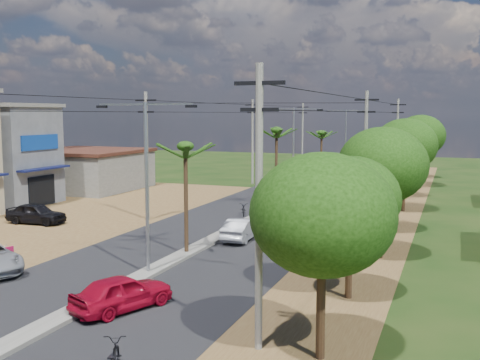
# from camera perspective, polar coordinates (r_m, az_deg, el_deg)

# --- Properties ---
(ground) EXTENTS (160.00, 160.00, 0.00)m
(ground) POSITION_cam_1_polar(r_m,az_deg,el_deg) (26.85, -9.29, -9.51)
(ground) COLOR black
(ground) RESTS_ON ground
(road) EXTENTS (12.00, 110.00, 0.04)m
(road) POSITION_cam_1_polar(r_m,az_deg,el_deg) (40.15, 1.55, -3.95)
(road) COLOR black
(road) RESTS_ON ground
(median) EXTENTS (1.00, 90.00, 0.18)m
(median) POSITION_cam_1_polar(r_m,az_deg,el_deg) (42.94, 2.88, -3.16)
(median) COLOR #605E56
(median) RESTS_ON ground
(dirt_lot_west) EXTENTS (18.00, 46.00, 0.04)m
(dirt_lot_west) POSITION_cam_1_polar(r_m,az_deg,el_deg) (41.92, -21.65, -3.98)
(dirt_lot_west) COLOR brown
(dirt_lot_west) RESTS_ON ground
(dirt_shoulder_east) EXTENTS (5.00, 90.00, 0.03)m
(dirt_shoulder_east) POSITION_cam_1_polar(r_m,az_deg,el_deg) (38.24, 13.69, -4.70)
(dirt_shoulder_east) COLOR brown
(dirt_shoulder_east) RESTS_ON ground
(shophouse_grey) EXTENTS (9.00, 6.40, 8.30)m
(shophouse_grey) POSITION_cam_1_polar(r_m,az_deg,el_deg) (50.52, -23.10, 2.45)
(shophouse_grey) COLOR #52535A
(shophouse_grey) RESTS_ON ground
(low_shed) EXTENTS (10.40, 10.40, 3.95)m
(low_shed) POSITION_cam_1_polar(r_m,az_deg,el_deg) (57.69, -15.40, 1.03)
(low_shed) COLOR #605E56
(low_shed) RESTS_ON ground
(tree_east_a) EXTENTS (4.40, 4.40, 6.37)m
(tree_east_a) POSITION_cam_1_polar(r_m,az_deg,el_deg) (16.88, 8.38, -3.52)
(tree_east_a) COLOR black
(tree_east_a) RESTS_ON ground
(tree_east_b) EXTENTS (4.00, 4.00, 5.83)m
(tree_east_b) POSITION_cam_1_polar(r_m,az_deg,el_deg) (22.79, 11.17, -1.87)
(tree_east_b) COLOR black
(tree_east_b) RESTS_ON ground
(tree_east_c) EXTENTS (4.60, 4.60, 6.83)m
(tree_east_c) POSITION_cam_1_polar(r_m,az_deg,el_deg) (29.54, 14.29, 1.47)
(tree_east_c) COLOR black
(tree_east_c) RESTS_ON ground
(tree_east_d) EXTENTS (4.20, 4.20, 6.13)m
(tree_east_d) POSITION_cam_1_polar(r_m,az_deg,el_deg) (36.55, 15.08, 1.59)
(tree_east_d) COLOR black
(tree_east_d) RESTS_ON ground
(tree_east_e) EXTENTS (4.80, 4.80, 7.14)m
(tree_east_e) POSITION_cam_1_polar(r_m,az_deg,el_deg) (44.43, 16.44, 3.40)
(tree_east_e) COLOR black
(tree_east_e) RESTS_ON ground
(tree_east_f) EXTENTS (3.80, 3.80, 5.52)m
(tree_east_f) POSITION_cam_1_polar(r_m,az_deg,el_deg) (52.49, 16.66, 2.55)
(tree_east_f) COLOR black
(tree_east_f) RESTS_ON ground
(tree_east_g) EXTENTS (5.00, 5.00, 7.38)m
(tree_east_g) POSITION_cam_1_polar(r_m,az_deg,el_deg) (60.36, 17.85, 4.30)
(tree_east_g) COLOR black
(tree_east_g) RESTS_ON ground
(tree_east_h) EXTENTS (4.40, 4.40, 6.52)m
(tree_east_h) POSITION_cam_1_polar(r_m,az_deg,el_deg) (68.38, 17.96, 4.05)
(tree_east_h) COLOR black
(tree_east_h) RESTS_ON ground
(palm_median_near) EXTENTS (2.00, 2.00, 6.15)m
(palm_median_near) POSITION_cam_1_polar(r_m,az_deg,el_deg) (29.37, -5.57, 2.93)
(palm_median_near) COLOR black
(palm_median_near) RESTS_ON ground
(palm_median_mid) EXTENTS (2.00, 2.00, 6.55)m
(palm_median_mid) POSITION_cam_1_polar(r_m,az_deg,el_deg) (44.23, 3.73, 4.69)
(palm_median_mid) COLOR black
(palm_median_mid) RESTS_ON ground
(palm_median_far) EXTENTS (2.00, 2.00, 5.85)m
(palm_median_far) POSITION_cam_1_polar(r_m,az_deg,el_deg) (59.72, 8.29, 4.56)
(palm_median_far) COLOR black
(palm_median_far) RESTS_ON ground
(streetlight_near) EXTENTS (5.10, 0.18, 8.00)m
(streetlight_near) POSITION_cam_1_polar(r_m,az_deg,el_deg) (25.93, -9.49, 0.70)
(streetlight_near) COLOR gray
(streetlight_near) RESTS_ON ground
(streetlight_mid) EXTENTS (5.10, 0.18, 8.00)m
(streetlight_mid) POSITION_cam_1_polar(r_m,az_deg,el_deg) (49.08, 5.45, 3.58)
(streetlight_mid) COLOR gray
(streetlight_mid) RESTS_ON ground
(streetlight_far) EXTENTS (5.10, 0.18, 8.00)m
(streetlight_far) POSITION_cam_1_polar(r_m,az_deg,el_deg) (73.45, 10.69, 4.54)
(streetlight_far) COLOR gray
(streetlight_far) RESTS_ON ground
(utility_pole_w_b) EXTENTS (1.60, 0.24, 9.00)m
(utility_pole_w_b) POSITION_cam_1_polar(r_m,az_deg,el_deg) (39.77, -9.46, 2.74)
(utility_pole_w_b) COLOR #605E56
(utility_pole_w_b) RESTS_ON ground
(utility_pole_w_c) EXTENTS (1.60, 0.24, 9.00)m
(utility_pole_w_c) POSITION_cam_1_polar(r_m,az_deg,el_deg) (59.76, 1.28, 4.14)
(utility_pole_w_c) COLOR #605E56
(utility_pole_w_c) RESTS_ON ground
(utility_pole_w_d) EXTENTS (1.60, 0.24, 9.00)m
(utility_pole_w_d) POSITION_cam_1_polar(r_m,az_deg,el_deg) (79.84, 6.37, 4.76)
(utility_pole_w_d) COLOR #605E56
(utility_pole_w_d) RESTS_ON ground
(utility_pole_e_a) EXTENTS (1.60, 0.24, 9.00)m
(utility_pole_e_a) POSITION_cam_1_polar(r_m,az_deg,el_deg) (17.37, 1.94, -2.27)
(utility_pole_e_a) COLOR #605E56
(utility_pole_e_a) RESTS_ON ground
(utility_pole_e_b) EXTENTS (1.60, 0.24, 9.00)m
(utility_pole_e_b) POSITION_cam_1_polar(r_m,az_deg,el_deg) (38.73, 12.61, 2.56)
(utility_pole_e_b) COLOR #605E56
(utility_pole_e_b) RESTS_ON ground
(utility_pole_e_c) EXTENTS (1.60, 0.24, 9.00)m
(utility_pole_e_c) POSITION_cam_1_polar(r_m,az_deg,el_deg) (60.54, 15.66, 3.93)
(utility_pole_e_c) COLOR #605E56
(utility_pole_e_c) RESTS_ON ground
(car_red_near) EXTENTS (3.06, 4.35, 1.37)m
(car_red_near) POSITION_cam_1_polar(r_m,az_deg,el_deg) (22.22, -11.89, -11.20)
(car_red_near) COLOR maroon
(car_red_near) RESTS_ON ground
(car_silver_mid) EXTENTS (1.54, 4.03, 1.31)m
(car_silver_mid) POSITION_cam_1_polar(r_m,az_deg,el_deg) (33.38, 0.18, -5.04)
(car_silver_mid) COLOR #94969B
(car_silver_mid) RESTS_ON ground
(car_white_far) EXTENTS (4.18, 5.97, 1.61)m
(car_white_far) POSITION_cam_1_polar(r_m,az_deg,el_deg) (54.66, 4.04, -0.28)
(car_white_far) COLOR silver
(car_white_far) RESTS_ON ground
(car_parked_dark) EXTENTS (4.23, 1.92, 1.41)m
(car_parked_dark) POSITION_cam_1_polar(r_m,az_deg,el_deg) (40.64, -20.01, -3.25)
(car_parked_dark) COLOR black
(car_parked_dark) RESTS_ON ground
(moto_rider_west_a) EXTENTS (1.27, 1.94, 0.96)m
(moto_rider_west_a) POSITION_cam_1_polar(r_m,az_deg,el_deg) (41.27, 0.37, -3.01)
(moto_rider_west_a) COLOR black
(moto_rider_west_a) RESTS_ON ground
(moto_rider_west_b) EXTENTS (0.57, 1.58, 0.93)m
(moto_rider_west_b) POSITION_cam_1_polar(r_m,az_deg,el_deg) (60.42, 7.12, 0.04)
(moto_rider_west_b) COLOR black
(moto_rider_west_b) RESTS_ON ground
(roadside_sign) EXTENTS (0.31, 1.23, 1.03)m
(roadside_sign) POSITION_cam_1_polar(r_m,az_deg,el_deg) (29.67, -22.98, -7.38)
(roadside_sign) COLOR #9A0E3C
(roadside_sign) RESTS_ON ground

